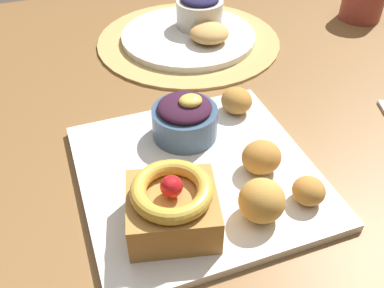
{
  "coord_description": "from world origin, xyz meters",
  "views": [
    {
      "loc": [
        -0.19,
        -0.51,
        1.12
      ],
      "look_at": [
        -0.05,
        -0.13,
        0.77
      ],
      "focal_mm": 39.87,
      "sensor_mm": 36.0,
      "label": 1
    }
  ],
  "objects_px": {
    "front_plate": "(197,174)",
    "back_pastry": "(209,33)",
    "back_plate": "(188,36)",
    "berry_ramekin": "(185,118)",
    "fritter_middle": "(309,191)",
    "fritter_extra": "(262,201)",
    "cake_slice": "(172,206)",
    "back_ramekin": "(200,10)",
    "fritter_front": "(261,157)",
    "fritter_back": "(237,101)"
  },
  "relations": [
    {
      "from": "front_plate",
      "to": "berry_ramekin",
      "type": "height_order",
      "value": "berry_ramekin"
    },
    {
      "from": "berry_ramekin",
      "to": "fritter_middle",
      "type": "relative_size",
      "value": 2.3
    },
    {
      "from": "fritter_back",
      "to": "back_pastry",
      "type": "xyz_separation_m",
      "value": [
        0.04,
        0.21,
        0.0
      ]
    },
    {
      "from": "cake_slice",
      "to": "back_ramekin",
      "type": "xyz_separation_m",
      "value": [
        0.2,
        0.45,
        0.01
      ]
    },
    {
      "from": "back_pastry",
      "to": "back_plate",
      "type": "bearing_deg",
      "value": 120.98
    },
    {
      "from": "fritter_extra",
      "to": "back_ramekin",
      "type": "distance_m",
      "value": 0.48
    },
    {
      "from": "fritter_back",
      "to": "back_plate",
      "type": "height_order",
      "value": "fritter_back"
    },
    {
      "from": "fritter_front",
      "to": "back_ramekin",
      "type": "height_order",
      "value": "back_ramekin"
    },
    {
      "from": "back_plate",
      "to": "back_pastry",
      "type": "relative_size",
      "value": 3.53
    },
    {
      "from": "back_pastry",
      "to": "berry_ramekin",
      "type": "bearing_deg",
      "value": -118.72
    },
    {
      "from": "fritter_back",
      "to": "back_pastry",
      "type": "bearing_deg",
      "value": 78.95
    },
    {
      "from": "cake_slice",
      "to": "fritter_back",
      "type": "distance_m",
      "value": 0.23
    },
    {
      "from": "fritter_front",
      "to": "fritter_extra",
      "type": "bearing_deg",
      "value": -117.1
    },
    {
      "from": "berry_ramekin",
      "to": "fritter_middle",
      "type": "height_order",
      "value": "berry_ramekin"
    },
    {
      "from": "front_plate",
      "to": "back_pastry",
      "type": "relative_size",
      "value": 3.97
    },
    {
      "from": "fritter_front",
      "to": "berry_ramekin",
      "type": "bearing_deg",
      "value": 123.78
    },
    {
      "from": "berry_ramekin",
      "to": "back_pastry",
      "type": "height_order",
      "value": "berry_ramekin"
    },
    {
      "from": "fritter_back",
      "to": "front_plate",
      "type": "bearing_deg",
      "value": -134.63
    },
    {
      "from": "fritter_middle",
      "to": "back_plate",
      "type": "height_order",
      "value": "fritter_middle"
    },
    {
      "from": "cake_slice",
      "to": "fritter_middle",
      "type": "distance_m",
      "value": 0.16
    },
    {
      "from": "cake_slice",
      "to": "berry_ramekin",
      "type": "bearing_deg",
      "value": 65.88
    },
    {
      "from": "back_ramekin",
      "to": "back_pastry",
      "type": "distance_m",
      "value": 0.07
    },
    {
      "from": "fritter_middle",
      "to": "berry_ramekin",
      "type": "bearing_deg",
      "value": 119.73
    },
    {
      "from": "fritter_back",
      "to": "fritter_extra",
      "type": "distance_m",
      "value": 0.2
    },
    {
      "from": "fritter_extra",
      "to": "back_plate",
      "type": "distance_m",
      "value": 0.45
    },
    {
      "from": "cake_slice",
      "to": "berry_ramekin",
      "type": "distance_m",
      "value": 0.16
    },
    {
      "from": "fritter_front",
      "to": "fritter_extra",
      "type": "height_order",
      "value": "fritter_extra"
    },
    {
      "from": "back_ramekin",
      "to": "back_pastry",
      "type": "height_order",
      "value": "back_ramekin"
    },
    {
      "from": "berry_ramekin",
      "to": "fritter_front",
      "type": "xyz_separation_m",
      "value": [
        0.07,
        -0.1,
        -0.01
      ]
    },
    {
      "from": "back_plate",
      "to": "back_pastry",
      "type": "bearing_deg",
      "value": -59.02
    },
    {
      "from": "berry_ramekin",
      "to": "fritter_back",
      "type": "bearing_deg",
      "value": 16.49
    },
    {
      "from": "fritter_extra",
      "to": "front_plate",
      "type": "bearing_deg",
      "value": 113.83
    },
    {
      "from": "berry_ramekin",
      "to": "back_plate",
      "type": "xyz_separation_m",
      "value": [
        0.1,
        0.28,
        -0.03
      ]
    },
    {
      "from": "fritter_back",
      "to": "fritter_extra",
      "type": "height_order",
      "value": "fritter_extra"
    },
    {
      "from": "front_plate",
      "to": "back_pastry",
      "type": "distance_m",
      "value": 0.34
    },
    {
      "from": "front_plate",
      "to": "fritter_extra",
      "type": "bearing_deg",
      "value": -66.17
    },
    {
      "from": "front_plate",
      "to": "fritter_extra",
      "type": "distance_m",
      "value": 0.1
    },
    {
      "from": "berry_ramekin",
      "to": "back_plate",
      "type": "height_order",
      "value": "berry_ramekin"
    },
    {
      "from": "cake_slice",
      "to": "fritter_middle",
      "type": "relative_size",
      "value": 2.93
    },
    {
      "from": "cake_slice",
      "to": "fritter_extra",
      "type": "xyz_separation_m",
      "value": [
        0.1,
        -0.02,
        -0.01
      ]
    },
    {
      "from": "berry_ramekin",
      "to": "fritter_back",
      "type": "xyz_separation_m",
      "value": [
        0.09,
        0.03,
        -0.01
      ]
    },
    {
      "from": "cake_slice",
      "to": "fritter_middle",
      "type": "xyz_separation_m",
      "value": [
        0.16,
        -0.02,
        -0.02
      ]
    },
    {
      "from": "cake_slice",
      "to": "back_pastry",
      "type": "height_order",
      "value": "cake_slice"
    },
    {
      "from": "back_pastry",
      "to": "fritter_front",
      "type": "bearing_deg",
      "value": -100.9
    },
    {
      "from": "cake_slice",
      "to": "back_pastry",
      "type": "xyz_separation_m",
      "value": [
        0.19,
        0.38,
        -0.01
      ]
    },
    {
      "from": "berry_ramekin",
      "to": "fritter_extra",
      "type": "xyz_separation_m",
      "value": [
        0.03,
        -0.16,
        -0.0
      ]
    },
    {
      "from": "berry_ramekin",
      "to": "fritter_front",
      "type": "height_order",
      "value": "berry_ramekin"
    },
    {
      "from": "back_pastry",
      "to": "fritter_extra",
      "type": "bearing_deg",
      "value": -103.8
    },
    {
      "from": "back_plate",
      "to": "back_pastry",
      "type": "distance_m",
      "value": 0.05
    },
    {
      "from": "fritter_middle",
      "to": "front_plate",
      "type": "bearing_deg",
      "value": 138.63
    }
  ]
}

